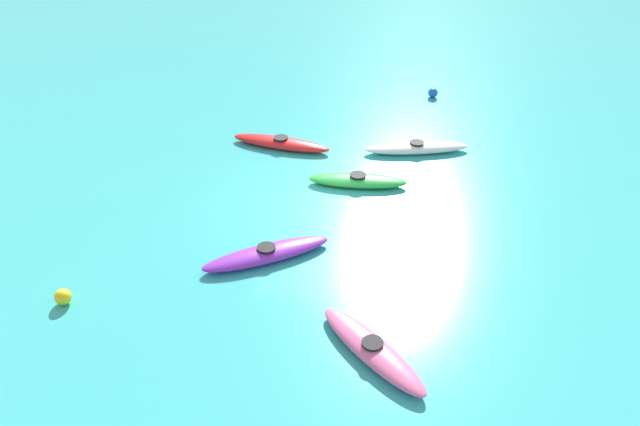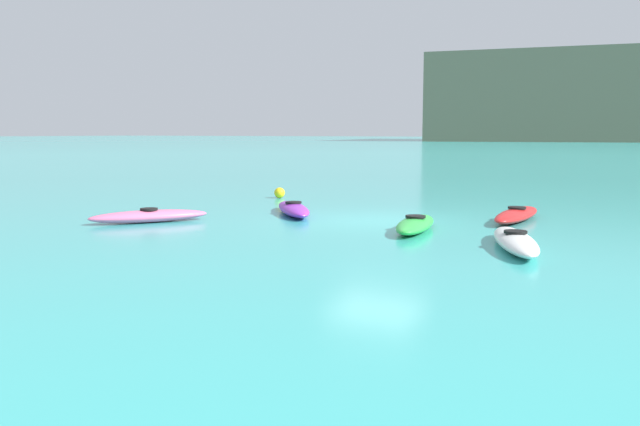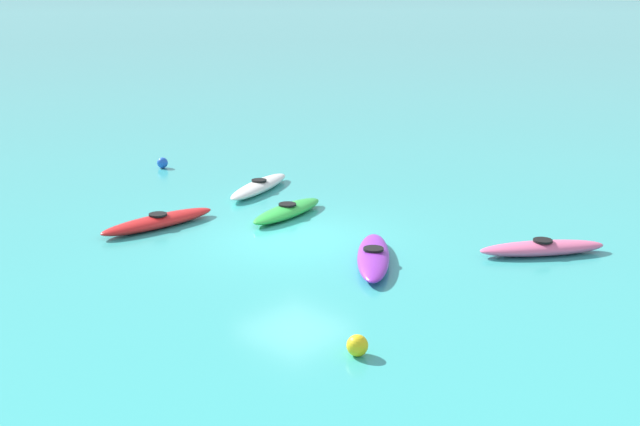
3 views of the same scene
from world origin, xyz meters
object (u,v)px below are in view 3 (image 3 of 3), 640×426
buoy_yellow (357,345)px  buoy_blue (162,163)px  kayak_white (259,186)px  kayak_red (158,221)px  kayak_green (287,211)px  kayak_pink (542,248)px  kayak_purple (373,257)px

buoy_yellow → buoy_blue: bearing=-24.4°
kayak_white → kayak_red: size_ratio=1.02×
buoy_blue → kayak_green: bearing=170.0°
kayak_red → kayak_green: 3.46m
kayak_white → buoy_yellow: buoy_yellow is taller
kayak_green → buoy_yellow: bearing=143.1°
buoy_blue → kayak_pink: bearing=-178.0°
kayak_purple → kayak_pink: bearing=-128.0°
kayak_green → kayak_purple: bearing=161.7°
kayak_white → kayak_pink: same height
kayak_white → kayak_green: (-2.60, 1.37, 0.00)m
buoy_blue → kayak_purple: bearing=166.9°
kayak_white → kayak_pink: 9.24m
buoy_blue → kayak_red: bearing=142.8°
buoy_blue → buoy_yellow: bearing=155.6°
kayak_white → buoy_yellow: size_ratio=9.16×
kayak_red → kayak_purple: bearing=-164.6°
kayak_purple → buoy_blue: size_ratio=8.16×
buoy_yellow → kayak_green: bearing=-36.9°
kayak_red → kayak_purple: same height
kayak_pink → kayak_red: bearing=29.8°
kayak_white → buoy_blue: (4.81, 0.06, 0.02)m
kayak_pink → buoy_yellow: size_ratio=7.56×
kayak_red → buoy_blue: size_ratio=9.15×
kayak_red → buoy_yellow: size_ratio=8.97×
kayak_pink → buoy_blue: bearing=2.0°
kayak_pink → buoy_blue: size_ratio=7.70×
kayak_red → buoy_blue: (5.67, -4.30, 0.02)m
kayak_white → buoy_yellow: bearing=145.4°
kayak_red → kayak_pink: same height
kayak_pink → kayak_purple: bearing=52.0°
kayak_red → kayak_green: (-1.74, -2.99, 0.00)m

